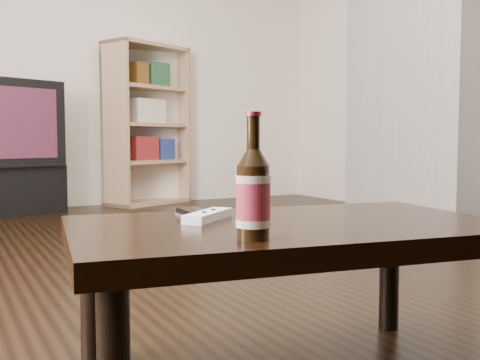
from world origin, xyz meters
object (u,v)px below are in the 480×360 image
beer_bottle (253,195)px  phone (194,213)px  coffee_table (289,243)px  remote (208,216)px  bookshelf (144,122)px

beer_bottle → phone: 0.37m
coffee_table → phone: (-0.17, 0.19, 0.06)m
phone → remote: bearing=-79.4°
beer_bottle → coffee_table: bearing=40.5°
coffee_table → beer_bottle: bearing=-139.5°
bookshelf → remote: bearing=-129.5°
bookshelf → phone: (-1.10, -3.69, -0.36)m
coffee_table → beer_bottle: size_ratio=4.39×
bookshelf → coffee_table: 4.01m
coffee_table → bookshelf: bearing=76.4°
bookshelf → coffee_table: (-0.94, -3.88, -0.42)m
phone → remote: (0.01, -0.06, 0.00)m
coffee_table → phone: bearing=131.1°
coffee_table → beer_bottle: beer_bottle is taller
bookshelf → coffee_table: bearing=-126.8°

